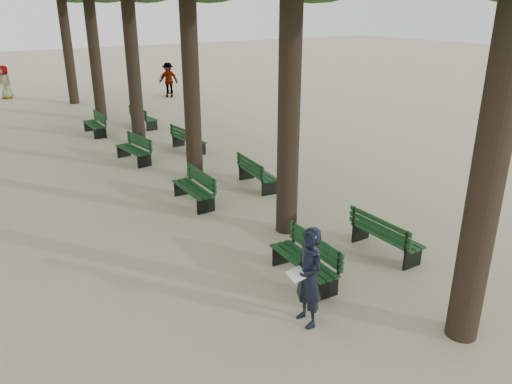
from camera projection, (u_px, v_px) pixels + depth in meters
ground at (317, 306)px, 9.31m from camera, size 120.00×120.00×0.00m
bench_left_0 at (303, 268)px, 10.10m from camera, size 0.70×1.84×0.92m
bench_left_1 at (194, 194)px, 13.97m from camera, size 0.63×1.82×0.92m
bench_left_2 at (134, 154)px, 17.65m from camera, size 0.78×1.85×0.92m
bench_left_3 at (95, 128)px, 21.31m from camera, size 0.61×1.81×0.92m
bench_right_0 at (386, 242)px, 11.18m from camera, size 0.59×1.81×0.92m
bench_right_1 at (258, 178)px, 15.25m from camera, size 0.77×1.85×0.92m
bench_right_2 at (189, 144)px, 18.99m from camera, size 0.71×1.84×0.92m
bench_right_3 at (144, 121)px, 22.57m from camera, size 0.72×1.84×0.92m
man_with_map at (309, 277)px, 8.51m from camera, size 0.65×0.76×1.82m
pedestrian_d at (5, 82)px, 29.10m from camera, size 0.80×1.00×1.92m
pedestrian_c at (169, 81)px, 29.61m from camera, size 1.14×0.96×1.91m
pedestrian_b at (168, 78)px, 30.68m from camera, size 1.09×1.17×1.89m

